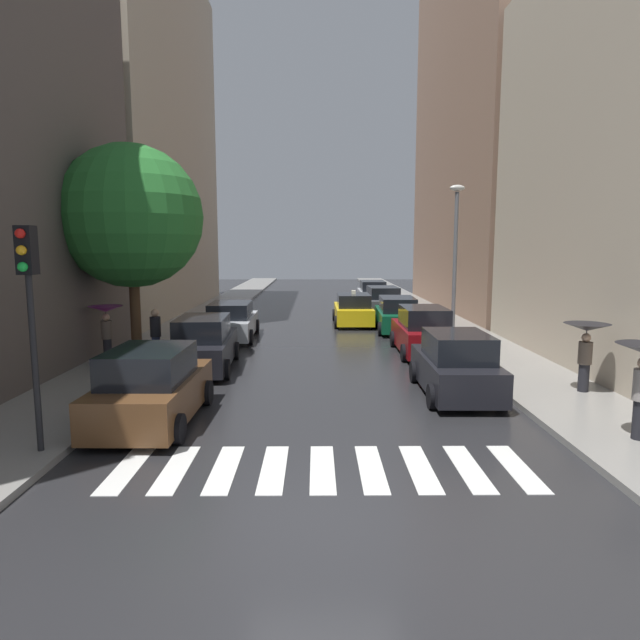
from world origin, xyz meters
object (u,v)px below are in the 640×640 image
at_px(parked_car_right_second, 423,332).
at_px(taxi_midroad, 353,310).
at_px(parked_car_right_fourth, 382,301).
at_px(traffic_light_left_corner, 29,289).
at_px(pedestrian_foreground, 106,319).
at_px(parked_car_left_nearest, 152,388).
at_px(lamp_post_right, 455,252).
at_px(parked_car_left_second, 204,345).
at_px(pedestrian_far_side, 156,334).
at_px(pedestrian_by_kerb, 586,339).
at_px(street_tree_left, 131,217).
at_px(parked_car_left_third, 231,322).
at_px(parked_car_right_fifth, 372,294).
at_px(parked_car_right_nearest, 456,366).
at_px(parked_car_right_third, 397,315).

distance_m(parked_car_right_second, taxi_midroad, 8.15).
relative_size(parked_car_right_fourth, traffic_light_left_corner, 1.10).
bearing_deg(pedestrian_foreground, parked_car_left_nearest, -39.50).
height_order(parked_car_right_second, lamp_post_right, lamp_post_right).
height_order(parked_car_left_second, pedestrian_far_side, pedestrian_far_side).
distance_m(pedestrian_by_kerb, traffic_light_left_corner, 13.42).
distance_m(pedestrian_foreground, street_tree_left, 3.63).
distance_m(parked_car_left_third, pedestrian_far_side, 5.73).
height_order(pedestrian_far_side, street_tree_left, street_tree_left).
distance_m(parked_car_right_fifth, pedestrian_by_kerb, 23.84).
bearing_deg(parked_car_left_third, traffic_light_left_corner, 172.21).
distance_m(parked_car_left_second, parked_car_right_fourth, 16.60).
xyz_separation_m(traffic_light_left_corner, lamp_post_right, (11.00, 12.06, 0.57)).
bearing_deg(street_tree_left, lamp_post_right, 14.67).
bearing_deg(parked_car_left_second, parked_car_left_nearest, 176.49).
relative_size(pedestrian_by_kerb, traffic_light_left_corner, 0.43).
relative_size(parked_car_right_fifth, taxi_midroad, 1.07).
relative_size(parked_car_left_nearest, lamp_post_right, 0.67).
bearing_deg(parked_car_left_second, pedestrian_far_side, 67.27).
height_order(parked_car_right_fifth, pedestrian_foreground, pedestrian_foreground).
relative_size(parked_car_right_nearest, parked_car_right_fourth, 0.89).
xyz_separation_m(parked_car_left_second, parked_car_right_fourth, (7.72, 14.70, -0.04)).
relative_size(parked_car_right_nearest, street_tree_left, 0.56).
bearing_deg(parked_car_right_fourth, parked_car_right_fifth, -1.23).
bearing_deg(parked_car_left_third, parked_car_right_fifth, -29.87).
bearing_deg(parked_car_left_second, parked_car_right_fifth, -23.68).
bearing_deg(pedestrian_by_kerb, street_tree_left, -99.40).
bearing_deg(traffic_light_left_corner, pedestrian_foreground, 102.44).
distance_m(parked_car_left_nearest, pedestrian_by_kerb, 11.30).
bearing_deg(parked_car_left_third, street_tree_left, 150.25).
bearing_deg(traffic_light_left_corner, parked_car_right_third, 59.81).
relative_size(parked_car_left_second, taxi_midroad, 1.06).
relative_size(pedestrian_far_side, lamp_post_right, 0.28).
bearing_deg(parked_car_left_third, parked_car_right_nearest, -141.90).
height_order(parked_car_left_nearest, parked_car_left_third, parked_car_left_nearest).
bearing_deg(parked_car_left_nearest, pedestrian_far_side, 16.32).
bearing_deg(parked_car_right_fifth, parked_car_right_fourth, -179.03).
xyz_separation_m(parked_car_left_nearest, parked_car_right_fifth, (7.76, 25.73, -0.04)).
distance_m(pedestrian_by_kerb, pedestrian_far_side, 13.40).
bearing_deg(parked_car_left_third, parked_car_left_nearest, 178.61).
bearing_deg(parked_car_right_second, parked_car_right_fourth, 0.55).
height_order(street_tree_left, lamp_post_right, street_tree_left).
xyz_separation_m(parked_car_right_nearest, parked_car_right_third, (0.08, 11.46, -0.04)).
bearing_deg(pedestrian_by_kerb, lamp_post_right, -158.85).
xyz_separation_m(parked_car_left_nearest, parked_car_right_second, (7.84, 8.08, 0.01)).
distance_m(parked_car_left_second, parked_car_left_third, 6.09).
relative_size(parked_car_right_second, pedestrian_by_kerb, 2.37).
height_order(pedestrian_foreground, lamp_post_right, lamp_post_right).
relative_size(parked_car_left_third, pedestrian_foreground, 2.49).
distance_m(parked_car_left_third, parked_car_right_fourth, 11.59).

